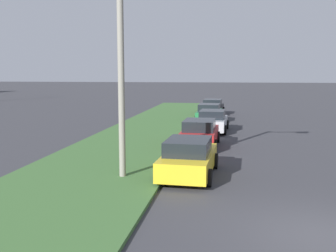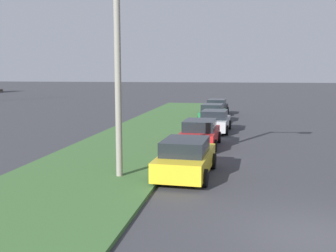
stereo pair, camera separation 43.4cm
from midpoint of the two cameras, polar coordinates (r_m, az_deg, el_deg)
ground at (r=10.54m, az=21.81°, el=-14.94°), size 300.00×300.00×0.00m
grass_median at (r=20.67m, az=-5.60°, el=-3.16°), size 60.00×6.00×0.12m
parked_car_yellow at (r=15.15m, az=3.44°, el=-4.65°), size 4.38×2.18×1.47m
parked_car_red at (r=21.14m, az=5.27°, el=-1.11°), size 4.35×2.11×1.47m
parked_car_silver at (r=26.59m, az=7.27°, el=0.69°), size 4.38×2.18×1.47m
parked_car_green at (r=31.79m, az=6.88°, el=1.86°), size 4.37×2.16×1.47m
parked_car_black at (r=37.42m, az=7.45°, el=2.73°), size 4.39×2.19×1.47m
streetlight at (r=14.41m, az=-5.06°, el=9.40°), size 0.75×2.86×7.50m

